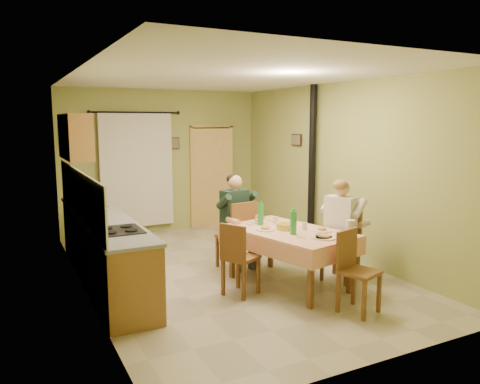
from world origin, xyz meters
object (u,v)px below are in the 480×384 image
chair_right (341,259)px  dining_table (288,258)px  man_far (236,210)px  man_right (342,218)px  chair_far (237,249)px  chair_near (358,288)px  stove_flue (311,189)px  chair_left (240,272)px

chair_right → dining_table: bearing=56.0°
dining_table → man_far: bearing=92.1°
man_far → man_right: 1.55m
chair_right → chair_far: bearing=19.5°
chair_near → stove_flue: stove_flue is taller
chair_far → chair_near: chair_far is taller
man_right → stove_flue: (0.68, 1.65, 0.15)m
chair_far → chair_right: (1.05, -1.13, -0.00)m
chair_near → chair_far: bearing=-95.0°
chair_far → chair_near: size_ratio=1.08×
man_far → man_right: size_ratio=1.00×
dining_table → chair_far: bearing=92.2°
dining_table → stove_flue: 2.17m
chair_far → chair_left: chair_far is taller
dining_table → chair_left: chair_left is taller
man_right → stove_flue: bearing=-45.7°
chair_far → chair_right: size_ratio=1.05×
man_far → chair_right: bearing=-56.7°
chair_right → stove_flue: (0.66, 1.64, 0.73)m
dining_table → chair_right: size_ratio=1.95×
man_far → stove_flue: bearing=6.8°
chair_near → dining_table: bearing=-97.1°
chair_near → stove_flue: 2.98m
chair_far → chair_left: size_ratio=1.10×
dining_table → chair_far: chair_far is taller
chair_left → man_far: bearing=129.3°
stove_flue → chair_right: bearing=-112.0°
chair_far → chair_left: (-0.45, -1.00, -0.00)m
dining_table → chair_right: (0.77, -0.14, -0.09)m
chair_near → man_right: man_right is taller
dining_table → chair_near: (0.23, -1.12, -0.09)m
man_right → chair_near: bearing=127.8°
chair_left → man_right: man_right is taller
stove_flue → man_far: bearing=-163.9°
dining_table → chair_near: bearing=-92.3°
chair_left → man_far: 1.26m
dining_table → man_right: 0.92m
dining_table → stove_flue: size_ratio=0.68×
chair_near → man_right: bearing=-137.3°
chair_far → man_right: 1.65m
chair_far → chair_left: bearing=-123.5°
dining_table → man_right: size_ratio=1.37×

